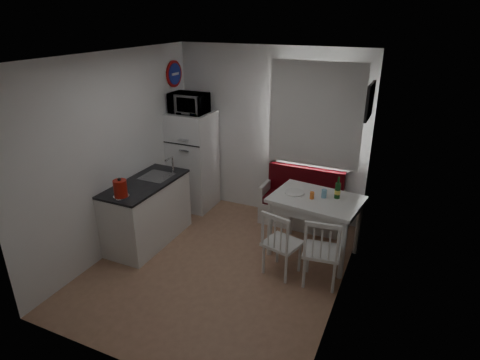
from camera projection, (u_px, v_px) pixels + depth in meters
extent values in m
cube|color=#9C7053|center=(220.00, 265.00, 5.18)|extent=(3.00, 3.50, 0.02)
cube|color=white|center=(215.00, 56.00, 4.17)|extent=(3.00, 3.50, 0.02)
cube|color=white|center=(270.00, 134.00, 6.14)|extent=(3.00, 0.02, 2.60)
cube|color=white|center=(118.00, 245.00, 3.20)|extent=(3.00, 0.02, 2.60)
cube|color=white|center=(116.00, 155.00, 5.24)|extent=(0.02, 3.50, 2.60)
cube|color=white|center=(348.00, 194.00, 4.10)|extent=(0.02, 3.50, 2.60)
cube|color=white|center=(316.00, 118.00, 5.73)|extent=(1.22, 0.06, 1.47)
cube|color=white|center=(315.00, 116.00, 5.65)|extent=(1.35, 0.02, 1.50)
cube|color=white|center=(148.00, 213.00, 5.59)|extent=(0.60, 1.30, 0.86)
cube|color=black|center=(145.00, 183.00, 5.42)|extent=(0.62, 1.32, 0.03)
cube|color=#99999E|center=(157.00, 179.00, 5.63)|extent=(0.40, 0.40, 0.10)
cylinder|color=silver|center=(173.00, 165.00, 5.65)|extent=(0.02, 0.02, 0.26)
cylinder|color=navy|center=(175.00, 74.00, 6.12)|extent=(0.03, 0.40, 0.40)
cube|color=black|center=(370.00, 101.00, 4.75)|extent=(0.04, 0.52, 0.42)
cube|color=white|center=(300.00, 214.00, 6.12)|extent=(1.22, 0.47, 0.34)
cube|color=#4C070D|center=(301.00, 201.00, 6.03)|extent=(1.16, 0.43, 0.11)
cube|color=#4C070D|center=(306.00, 181.00, 6.08)|extent=(1.16, 0.09, 0.43)
cube|color=white|center=(316.00, 199.00, 5.12)|extent=(1.20, 0.91, 0.04)
cube|color=white|center=(316.00, 206.00, 5.15)|extent=(1.08, 0.79, 0.13)
cylinder|color=white|center=(314.00, 228.00, 5.28)|extent=(0.07, 0.07, 0.79)
cube|color=white|center=(282.00, 243.00, 4.89)|extent=(0.49, 0.48, 0.04)
cube|color=white|center=(278.00, 233.00, 4.65)|extent=(0.39, 0.14, 0.43)
cube|color=white|center=(322.00, 251.00, 4.70)|extent=(0.47, 0.45, 0.04)
cube|color=white|center=(319.00, 241.00, 4.45)|extent=(0.40, 0.09, 0.44)
cube|color=white|center=(193.00, 161.00, 6.49)|extent=(0.64, 0.64, 1.59)
imported|color=white|center=(189.00, 103.00, 6.08)|extent=(0.55, 0.37, 0.31)
cylinder|color=#A3180D|center=(120.00, 189.00, 4.90)|extent=(0.20, 0.20, 0.26)
cylinder|color=orange|center=(312.00, 195.00, 5.07)|extent=(0.06, 0.06, 0.09)
cylinder|color=#7EBAD7|center=(324.00, 193.00, 5.10)|extent=(0.07, 0.07, 0.11)
cylinder|color=white|center=(294.00, 192.00, 5.24)|extent=(0.25, 0.25, 0.02)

